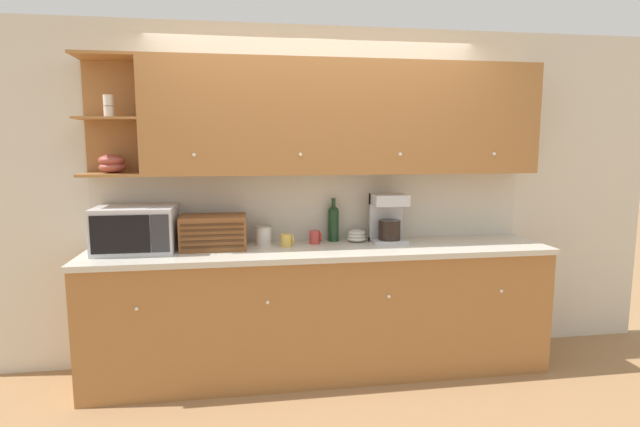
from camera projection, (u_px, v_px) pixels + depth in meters
The scene contains 13 objects.
ground_plane at pixel (316, 353), 4.11m from camera, with size 24.00×24.00×0.00m, color #9E754C.
wall_back at pixel (315, 196), 3.96m from camera, with size 5.77×0.06×2.60m.
counter_unit at pixel (322, 310), 3.74m from camera, with size 3.39×0.65×0.96m.
backsplash_panel at pixel (316, 206), 3.93m from camera, with size 3.37×0.01×0.53m.
upper_cabinets at pixel (341, 118), 3.71m from camera, with size 3.37×0.34×0.83m.
microwave at pixel (136, 229), 3.52m from camera, with size 0.54×0.42×0.32m.
bread_box at pixel (214, 232), 3.61m from camera, with size 0.47×0.30×0.24m.
storage_canister at pixel (263, 235), 3.75m from camera, with size 0.13×0.13×0.15m.
mug at pixel (287, 240), 3.70m from camera, with size 0.10×0.09×0.09m.
mug_blue_second at pixel (315, 237), 3.80m from camera, with size 0.09×0.08×0.10m.
wine_bottle at pixel (333, 222), 3.90m from camera, with size 0.08×0.08×0.34m.
bowl_stack_on_counter at pixel (356, 236), 3.89m from camera, with size 0.15×0.15×0.09m.
coffee_maker at pixel (388, 218), 3.83m from camera, with size 0.26×0.23×0.38m.
Camera 1 is at (-0.57, -3.86, 1.71)m, focal length 28.00 mm.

